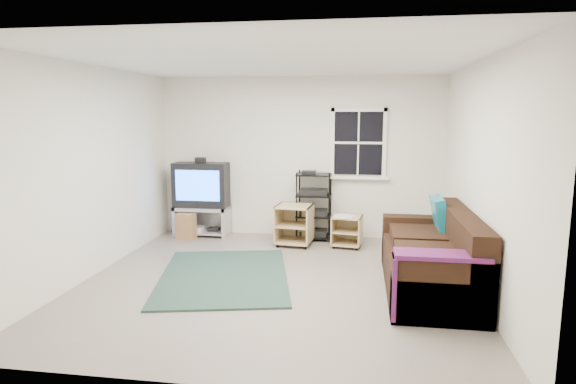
% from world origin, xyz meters
% --- Properties ---
extents(room, '(4.60, 4.62, 4.60)m').
position_xyz_m(room, '(0.95, 2.27, 1.48)').
color(room, slate).
rests_on(room, ground).
extents(tv_unit, '(0.89, 0.44, 1.30)m').
position_xyz_m(tv_unit, '(-1.60, 2.06, 0.72)').
color(tv_unit, '#A8A7B0').
rests_on(tv_unit, ground).
extents(av_rack, '(0.55, 0.40, 1.10)m').
position_xyz_m(av_rack, '(0.27, 2.08, 0.48)').
color(av_rack, black).
rests_on(av_rack, ground).
extents(side_table_left, '(0.58, 0.58, 0.62)m').
position_xyz_m(side_table_left, '(0.01, 1.73, 0.33)').
color(side_table_left, tan).
rests_on(side_table_left, ground).
extents(side_table_right, '(0.49, 0.49, 0.50)m').
position_xyz_m(side_table_right, '(0.81, 1.72, 0.28)').
color(side_table_right, tan).
rests_on(side_table_right, ground).
extents(sofa, '(0.96, 2.16, 0.99)m').
position_xyz_m(sofa, '(1.84, 0.03, 0.35)').
color(sofa, black).
rests_on(sofa, ground).
extents(shag_rug, '(1.96, 2.40, 0.03)m').
position_xyz_m(shag_rug, '(-0.66, 0.08, 0.01)').
color(shag_rug, '#312416').
rests_on(shag_rug, ground).
extents(paper_bag, '(0.31, 0.23, 0.42)m').
position_xyz_m(paper_bag, '(-1.78, 1.79, 0.21)').
color(paper_bag, '#A07248').
rests_on(paper_bag, ground).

